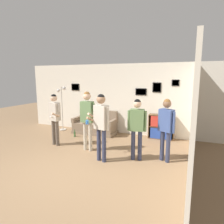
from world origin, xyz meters
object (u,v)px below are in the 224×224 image
Objects in this scene: couch at (95,126)px; person_spectator_far_right at (166,124)px; bookshelf at (161,127)px; person_player_foreground_left at (54,114)px; bottle_on_floor at (75,134)px; floor_lamp at (62,103)px; person_watcher_holding_cup at (101,120)px; person_player_foreground_center at (87,114)px; drinking_cup at (162,113)px; person_spectator_near_bookshelf at (137,123)px.

person_spectator_far_right reaches higher than couch.
bookshelf is 3.72m from person_player_foreground_left.
person_player_foreground_left is 3.48m from person_spectator_far_right.
bottle_on_floor is (0.07, 1.02, -0.92)m from person_player_foreground_left.
floor_lamp is at bearing -175.14° from couch.
person_player_foreground_left is at bearing -147.28° from bookshelf.
floor_lamp is at bearing 141.65° from person_watcher_holding_cup.
person_spectator_far_right is at bearing 21.98° from person_watcher_holding_cup.
drinking_cup is (1.90, 2.02, -0.18)m from person_player_foreground_center.
bookshelf is 3.19m from bottle_on_floor.
bottle_on_floor is (-3.41, 0.98, -0.91)m from person_spectator_far_right.
person_spectator_near_bookshelf is (-0.33, -2.15, 0.57)m from bookshelf.
couch is 2.87m from person_watcher_holding_cup.
floor_lamp is at bearing 159.68° from person_spectator_far_right.
bookshelf is at bearing 32.72° from person_player_foreground_left.
person_spectator_near_bookshelf is 3.07m from bottle_on_floor.
person_player_foreground_center reaches higher than bottle_on_floor.
person_player_foreground_left is 0.94× the size of person_watcher_holding_cup.
bottle_on_floor is 2.40× the size of drinking_cup.
floor_lamp is 1.02× the size of person_player_foreground_center.
person_watcher_holding_cup is (2.85, -2.25, -0.06)m from floor_lamp.
person_player_foreground_left is 1.22m from person_player_foreground_center.
bottle_on_floor is 3.29m from drinking_cup.
person_watcher_holding_cup is at bearing -40.84° from bottle_on_floor.
person_watcher_holding_cup is (1.39, -2.38, 0.81)m from couch.
floor_lamp reaches higher than person_watcher_holding_cup.
person_watcher_holding_cup is at bearing -38.35° from floor_lamp.
drinking_cup is at bearing 46.76° from person_player_foreground_center.
couch is 2.10m from person_player_foreground_center.
person_spectator_far_right is (0.39, -1.95, 0.58)m from bookshelf.
person_player_foreground_center is (2.13, -1.69, -0.05)m from floor_lamp.
couch is at bearing -175.59° from bookshelf.
bookshelf is at bearing 47.01° from person_player_foreground_center.
floor_lamp is 4.11m from person_spectator_near_bookshelf.
couch is 2.01m from person_player_foreground_left.
person_watcher_holding_cup reaches higher than drinking_cup.
couch is at bearing 138.72° from person_spectator_near_bookshelf.
couch is 1.02× the size of person_player_foreground_left.
person_player_foreground_left reaches higher than person_spectator_near_bookshelf.
person_player_foreground_left is 2.76m from person_spectator_near_bookshelf.
person_player_foreground_center is at bearing 175.18° from person_spectator_near_bookshelf.
bottle_on_floor is (-2.69, 1.18, -0.90)m from person_spectator_near_bookshelf.
person_watcher_holding_cup is at bearing -158.02° from person_spectator_far_right.
bottle_on_floor is (-1.14, 1.05, -1.00)m from person_player_foreground_center.
person_player_foreground_center is 1.56m from person_spectator_near_bookshelf.
person_spectator_far_right is at bearing -78.79° from bookshelf.
couch is 0.96× the size of person_player_foreground_center.
person_spectator_far_right is (3.48, 0.04, -0.01)m from person_player_foreground_left.
floor_lamp reaches higher than couch.
person_spectator_near_bookshelf is 0.99× the size of person_spectator_far_right.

